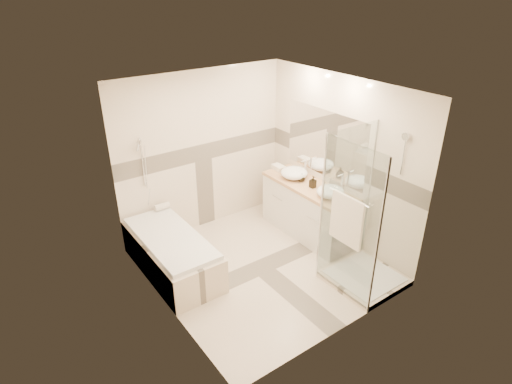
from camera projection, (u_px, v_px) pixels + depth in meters
room at (264, 185)px, 5.48m from camera, size 2.82×3.02×2.52m
bathtub at (172, 252)px, 5.80m from camera, size 0.75×1.70×0.56m
vanity at (308, 209)px, 6.62m from camera, size 0.58×1.62×0.85m
shower_enclosure at (357, 249)px, 5.51m from camera, size 0.96×0.93×2.04m
vessel_sink_near at (294, 173)px, 6.62m from camera, size 0.42×0.42×0.17m
vessel_sink_far at (330, 192)px, 6.05m from camera, size 0.39×0.39×0.16m
faucet_near at (305, 166)px, 6.70m from camera, size 0.10×0.03×0.25m
faucet_far at (342, 182)px, 6.12m from camera, size 0.13×0.03×0.31m
amenity_bottle_a at (313, 182)px, 6.31m from camera, size 0.09×0.09×0.18m
amenity_bottle_b at (302, 178)px, 6.50m from camera, size 0.14×0.14×0.13m
folded_towels at (279, 167)px, 6.92m from camera, size 0.14×0.23×0.07m
rolled_towel at (162, 207)px, 6.32m from camera, size 0.22×0.10×0.10m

